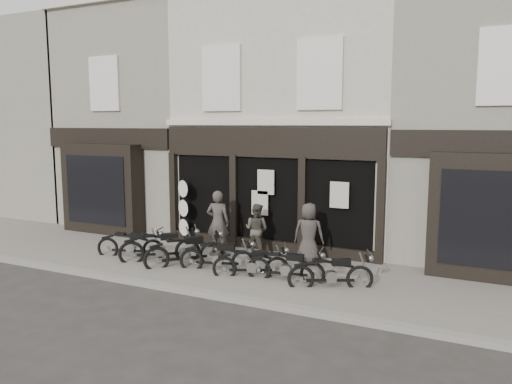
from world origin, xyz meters
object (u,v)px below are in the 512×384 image
at_px(motorcycle_2, 186,254).
at_px(man_centre, 257,229).
at_px(motorcycle_1, 161,250).
at_px(motorcycle_4, 252,266).
at_px(motorcycle_5, 286,269).
at_px(man_right, 309,234).
at_px(advert_sign_post, 184,213).
at_px(motorcycle_6, 332,276).
at_px(man_left, 218,222).
at_px(motorcycle_0, 131,247).
at_px(motorcycle_3, 218,259).

height_order(motorcycle_2, man_centre, man_centre).
xyz_separation_m(motorcycle_1, motorcycle_4, (2.97, -0.15, -0.06)).
relative_size(motorcycle_4, man_centre, 1.20).
relative_size(motorcycle_4, motorcycle_5, 0.92).
distance_m(man_right, advert_sign_post, 4.56).
xyz_separation_m(motorcycle_1, motorcycle_5, (3.90, -0.05, -0.05)).
height_order(motorcycle_2, advert_sign_post, advert_sign_post).
bearing_deg(motorcycle_6, motorcycle_5, 152.31).
bearing_deg(motorcycle_4, man_left, 115.91).
relative_size(motorcycle_2, motorcycle_4, 0.99).
height_order(motorcycle_0, motorcycle_4, motorcycle_0).
distance_m(motorcycle_3, advert_sign_post, 3.37).
bearing_deg(motorcycle_0, motorcycle_1, -17.18).
distance_m(man_centre, man_right, 1.74).
relative_size(motorcycle_2, motorcycle_5, 0.91).
distance_m(man_centre, advert_sign_post, 2.83).
bearing_deg(motorcycle_3, motorcycle_1, 161.59).
height_order(motorcycle_3, man_centre, man_centre).
height_order(motorcycle_4, motorcycle_5, motorcycle_5).
bearing_deg(motorcycle_1, man_right, -13.98).
bearing_deg(motorcycle_3, advert_sign_post, 121.93).
height_order(motorcycle_0, man_centre, man_centre).
bearing_deg(motorcycle_2, motorcycle_1, 129.13).
xyz_separation_m(motorcycle_5, man_right, (0.01, 1.60, 0.60)).
bearing_deg(motorcycle_4, motorcycle_2, 153.04).
bearing_deg(motorcycle_6, motorcycle_4, 155.96).
height_order(motorcycle_5, motorcycle_6, motorcycle_6).
bearing_deg(motorcycle_0, man_left, 17.73).
bearing_deg(motorcycle_1, motorcycle_5, -36.39).
relative_size(motorcycle_6, man_right, 1.11).
distance_m(motorcycle_6, advert_sign_post, 6.16).
relative_size(motorcycle_6, man_left, 1.01).
xyz_separation_m(man_left, advert_sign_post, (-1.67, 0.65, 0.02)).
bearing_deg(man_left, motorcycle_5, 139.18).
height_order(motorcycle_4, advert_sign_post, advert_sign_post).
bearing_deg(motorcycle_3, motorcycle_5, -19.10).
height_order(motorcycle_4, man_centre, man_centre).
xyz_separation_m(motorcycle_2, motorcycle_5, (3.01, 0.00, -0.05)).
bearing_deg(motorcycle_1, advert_sign_post, 70.83).
xyz_separation_m(motorcycle_4, motorcycle_6, (2.11, 0.04, 0.02)).
bearing_deg(motorcycle_6, man_left, 133.66).
bearing_deg(motorcycle_3, motorcycle_4, -25.11).
bearing_deg(motorcycle_3, motorcycle_6, -19.59).
bearing_deg(motorcycle_2, motorcycle_5, -47.31).
xyz_separation_m(motorcycle_3, man_right, (2.00, 1.56, 0.59)).
bearing_deg(man_centre, man_right, 176.08).
height_order(motorcycle_4, motorcycle_6, motorcycle_6).
height_order(motorcycle_2, motorcycle_6, motorcycle_2).
height_order(motorcycle_5, advert_sign_post, advert_sign_post).
height_order(man_left, man_right, man_left).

